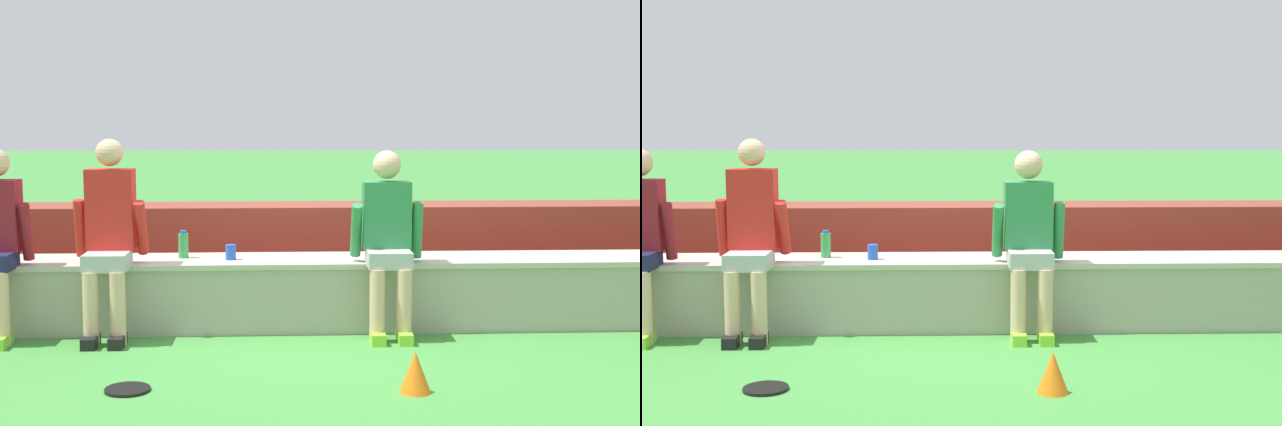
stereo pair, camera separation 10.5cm
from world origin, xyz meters
TOP-DOWN VIEW (x-y plane):
  - ground_plane at (0.00, 0.00)m, footprint 80.00×80.00m
  - stone_seating_wall at (0.00, 0.29)m, footprint 7.72×0.62m
  - brick_bleachers at (0.00, 1.47)m, footprint 9.45×1.29m
  - person_left_of_center at (-1.50, -0.01)m, footprint 0.52×0.57m
  - person_center at (0.52, -0.02)m, footprint 0.53×0.54m
  - water_bottle_mid_right at (-1.01, 0.34)m, footprint 0.08×0.08m
  - plastic_cup_left_end at (-0.64, 0.24)m, footprint 0.08×0.08m
  - frisbee at (-1.16, -1.27)m, footprint 0.27×0.27m
  - sports_cone at (0.51, -1.37)m, footprint 0.19×0.19m

SIDE VIEW (x-z plane):
  - ground_plane at x=0.00m, z-range 0.00..0.00m
  - frisbee at x=-1.16m, z-range 0.00..0.02m
  - sports_cone at x=0.51m, z-range 0.00..0.24m
  - stone_seating_wall at x=0.00m, z-range 0.02..0.55m
  - brick_bleachers at x=0.00m, z-range -0.07..0.74m
  - plastic_cup_left_end at x=-0.64m, z-range 0.53..0.64m
  - water_bottle_mid_right at x=-1.01m, z-range 0.52..0.73m
  - person_center at x=0.52m, z-range 0.05..1.41m
  - person_left_of_center at x=-1.50m, z-range 0.04..1.49m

